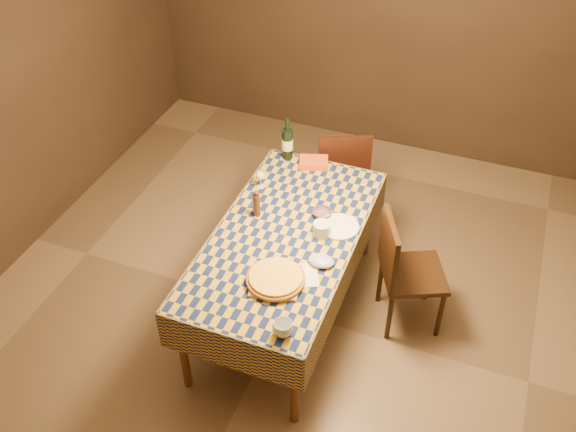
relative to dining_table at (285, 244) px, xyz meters
The scene contains 16 objects.
room 0.66m from the dining_table, ahead, with size 5.00×5.10×2.70m.
dining_table is the anchor object (origin of this frame).
cutting_board 0.45m from the dining_table, 76.74° to the right, with size 0.30×0.30×0.02m, color #AD7A51.
pizza 0.45m from the dining_table, 76.74° to the right, with size 0.39×0.39×0.04m.
pepper_mill 0.34m from the dining_table, 153.89° to the left, with size 0.05×0.05×0.21m.
bowl 0.34m from the dining_table, 59.81° to the left, with size 0.13×0.13×0.04m, color #5D424E.
wine_glass 0.59m from the dining_table, 129.80° to the left, with size 0.07×0.07×0.14m.
wine_bottle 0.93m from the dining_table, 110.07° to the left, with size 0.10×0.10×0.35m.
deli_tub 0.27m from the dining_table, 22.37° to the left, with size 0.12×0.12×0.10m, color silver.
takeout_container 0.84m from the dining_table, 95.92° to the left, with size 0.22×0.15×0.05m, color #CB461A.
white_plate 0.38m from the dining_table, 32.94° to the left, with size 0.27×0.27×0.02m, color white.
tumbler 0.85m from the dining_table, 69.94° to the right, with size 0.12×0.12×0.09m, color silver.
flour_patch 0.39m from the dining_table, 58.76° to the right, with size 0.27×0.21×0.00m, color white.
flour_bag 0.37m from the dining_table, 28.79° to the right, with size 0.17×0.13×0.05m, color #A8B8D8.
chair_far 1.18m from the dining_table, 87.62° to the left, with size 0.56×0.56×0.93m.
chair_right 0.83m from the dining_table, 16.94° to the left, with size 0.56×0.56×0.93m.
Camera 1 is at (1.16, -2.98, 3.65)m, focal length 40.00 mm.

